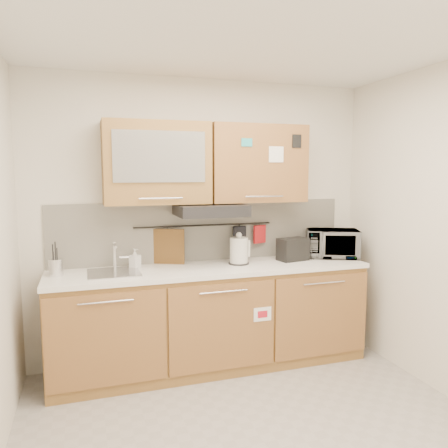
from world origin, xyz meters
TOP-DOWN VIEW (x-y plane):
  - floor at (0.00, 0.00)m, footprint 3.20×3.20m
  - ceiling at (0.00, 0.00)m, footprint 3.20×3.20m
  - wall_back at (0.00, 1.50)m, footprint 3.20×0.00m
  - base_cabinet at (0.00, 1.19)m, footprint 2.80×0.64m
  - countertop at (0.00, 1.19)m, footprint 2.82×0.62m
  - backsplash at (0.00, 1.49)m, footprint 2.80×0.02m
  - upper_cabinets at (-0.00, 1.32)m, footprint 1.82×0.37m
  - range_hood at (0.00, 1.25)m, footprint 0.60×0.46m
  - sink at (-0.85, 1.21)m, footprint 0.42×0.40m
  - utensil_rail at (0.00, 1.45)m, footprint 1.30×0.02m
  - utensil_crock at (-1.30, 1.25)m, footprint 0.14×0.14m
  - kettle at (0.26, 1.24)m, footprint 0.22×0.20m
  - toaster at (0.81, 1.23)m, footprint 0.31×0.22m
  - microwave at (1.25, 1.26)m, footprint 0.58×0.50m
  - soap_bottle at (-0.66, 1.35)m, footprint 0.11×0.11m
  - cutting_board at (-0.35, 1.44)m, footprint 0.29×0.14m
  - oven_mitt at (0.35, 1.44)m, footprint 0.11×0.04m
  - dark_pouch at (0.34, 1.44)m, footprint 0.13×0.05m
  - pot_holder at (0.55, 1.44)m, footprint 0.14×0.07m

SIDE VIEW (x-z plane):
  - floor at x=0.00m, z-range 0.00..0.00m
  - base_cabinet at x=0.00m, z-range -0.03..0.85m
  - countertop at x=0.00m, z-range 0.88..0.92m
  - sink at x=-0.85m, z-range 0.79..1.05m
  - utensil_crock at x=-1.30m, z-range 0.85..1.13m
  - soap_bottle at x=-0.66m, z-range 0.92..1.09m
  - toaster at x=0.81m, z-range 0.92..1.13m
  - kettle at x=0.26m, z-range 0.89..1.18m
  - cutting_board at x=-0.35m, z-range 0.86..1.24m
  - microwave at x=1.25m, z-range 0.92..1.19m
  - dark_pouch at x=0.34m, z-range 1.05..1.24m
  - oven_mitt at x=0.35m, z-range 1.06..1.24m
  - pot_holder at x=0.55m, z-range 1.07..1.24m
  - backsplash at x=0.00m, z-range 0.92..1.48m
  - utensil_rail at x=0.00m, z-range 1.25..1.27m
  - wall_back at x=0.00m, z-range -0.30..2.90m
  - range_hood at x=0.00m, z-range 1.37..1.47m
  - upper_cabinets at x=0.00m, z-range 1.48..2.18m
  - ceiling at x=0.00m, z-range 2.60..2.60m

